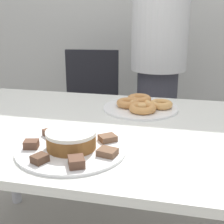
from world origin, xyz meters
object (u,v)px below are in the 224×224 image
plate_donuts (140,108)px  frosted_cake (71,139)px  office_chair_left (90,117)px  plate_cake (72,149)px  person_standing (158,62)px

plate_donuts → frosted_cake: frosted_cake is taller
office_chair_left → plate_donuts: bearing=-62.0°
plate_cake → plate_donuts: bearing=72.7°
person_standing → plate_cake: (-0.18, -1.18, -0.11)m
office_chair_left → frosted_cake: bearing=-82.2°
person_standing → plate_cake: 1.20m
person_standing → office_chair_left: (-0.48, -0.00, -0.42)m
person_standing → frosted_cake: (-0.18, -1.18, -0.08)m
person_standing → frosted_cake: 1.20m
frosted_cake → office_chair_left: bearing=104.4°
office_chair_left → plate_donuts: size_ratio=2.58×
office_chair_left → plate_cake: bearing=-82.2°
person_standing → frosted_cake: bearing=-98.7°
frosted_cake → plate_donuts: bearing=72.7°
plate_cake → person_standing: bearing=81.3°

